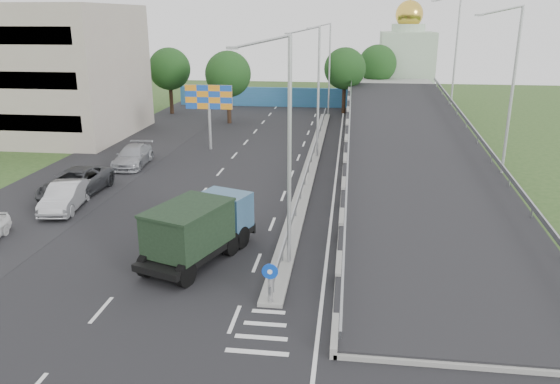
% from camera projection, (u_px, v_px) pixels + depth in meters
% --- Properties ---
extents(ground, '(160.00, 160.00, 0.00)m').
position_uv_depth(ground, '(262.00, 337.00, 19.53)').
color(ground, '#2D4C1E').
rests_on(ground, ground).
extents(road_surface, '(26.00, 90.00, 0.04)m').
position_uv_depth(road_surface, '(265.00, 178.00, 38.77)').
color(road_surface, black).
rests_on(road_surface, ground).
extents(parking_strip, '(8.00, 90.00, 0.05)m').
position_uv_depth(parking_strip, '(92.00, 171.00, 40.37)').
color(parking_strip, black).
rests_on(parking_strip, ground).
extents(median, '(1.00, 44.00, 0.20)m').
position_uv_depth(median, '(311.00, 163.00, 42.15)').
color(median, gray).
rests_on(median, ground).
extents(overpass_ramp, '(10.00, 50.00, 3.50)m').
position_uv_depth(overpass_ramp, '(412.00, 145.00, 40.72)').
color(overpass_ramp, gray).
rests_on(overpass_ramp, ground).
extents(median_guardrail, '(0.09, 44.00, 0.71)m').
position_uv_depth(median_guardrail, '(312.00, 155.00, 41.95)').
color(median_guardrail, gray).
rests_on(median_guardrail, median).
extents(sign_bollard, '(0.64, 0.23, 1.67)m').
position_uv_depth(sign_bollard, '(270.00, 283.00, 21.26)').
color(sign_bollard, black).
rests_on(sign_bollard, median).
extents(lamp_post_near, '(2.74, 0.18, 10.08)m').
position_uv_depth(lamp_post_near, '(285.00, 142.00, 23.40)').
color(lamp_post_near, '#B2B5B7').
rests_on(lamp_post_near, median).
extents(lamp_post_mid, '(2.74, 0.18, 10.08)m').
position_uv_depth(lamp_post_mid, '(316.00, 86.00, 42.27)').
color(lamp_post_mid, '#B2B5B7').
rests_on(lamp_post_mid, median).
extents(lamp_post_far, '(2.74, 0.18, 10.08)m').
position_uv_depth(lamp_post_far, '(328.00, 64.00, 61.15)').
color(lamp_post_far, '#B2B5B7').
rests_on(lamp_post_far, median).
extents(beige_building, '(24.00, 14.00, 12.00)m').
position_uv_depth(beige_building, '(2.00, 71.00, 51.57)').
color(beige_building, '#A99B8E').
rests_on(beige_building, ground).
extents(blue_wall, '(30.00, 0.50, 2.40)m').
position_uv_depth(blue_wall, '(296.00, 97.00, 68.73)').
color(blue_wall, '#256589').
rests_on(blue_wall, ground).
extents(church, '(7.00, 7.00, 13.80)m').
position_uv_depth(church, '(406.00, 60.00, 73.30)').
color(church, '#B2CCAD').
rests_on(church, ground).
extents(billboard, '(4.00, 0.24, 5.50)m').
position_uv_depth(billboard, '(209.00, 101.00, 45.77)').
color(billboard, '#B2B5B7').
rests_on(billboard, ground).
extents(tree_left_mid, '(4.80, 4.80, 7.60)m').
position_uv_depth(tree_left_mid, '(228.00, 74.00, 56.92)').
color(tree_left_mid, black).
rests_on(tree_left_mid, ground).
extents(tree_median_far, '(4.80, 4.80, 7.60)m').
position_uv_depth(tree_median_far, '(345.00, 69.00, 63.00)').
color(tree_median_far, black).
rests_on(tree_median_far, ground).
extents(tree_left_far, '(4.80, 4.80, 7.60)m').
position_uv_depth(tree_left_far, '(169.00, 69.00, 62.62)').
color(tree_left_far, black).
rests_on(tree_left_far, ground).
extents(tree_ramp_far, '(4.80, 4.80, 7.60)m').
position_uv_depth(tree_ramp_far, '(377.00, 64.00, 69.11)').
color(tree_ramp_far, black).
rests_on(tree_ramp_far, ground).
extents(dump_truck, '(4.44, 6.98, 2.90)m').
position_uv_depth(dump_truck, '(199.00, 227.00, 25.31)').
color(dump_truck, black).
rests_on(dump_truck, ground).
extents(parked_car_b, '(2.45, 5.09, 1.61)m').
position_uv_depth(parked_car_b, '(65.00, 196.00, 32.22)').
color(parked_car_b, '#ACADB2').
rests_on(parked_car_b, ground).
extents(parked_car_c, '(2.98, 6.14, 1.68)m').
position_uv_depth(parked_car_c, '(76.00, 183.00, 34.70)').
color(parked_car_c, '#333438').
rests_on(parked_car_c, ground).
extents(parked_car_d, '(2.56, 5.42, 1.53)m').
position_uv_depth(parked_car_d, '(133.00, 156.00, 41.65)').
color(parked_car_d, '#999BA1').
rests_on(parked_car_d, ground).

